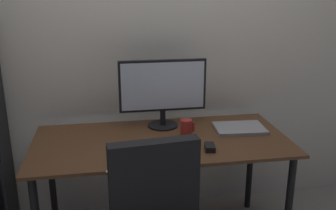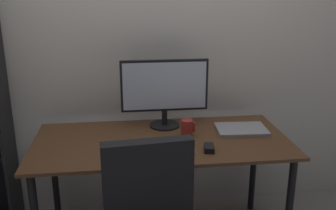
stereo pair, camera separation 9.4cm
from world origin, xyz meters
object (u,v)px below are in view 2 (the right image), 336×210
mouse (209,148)px  desk (162,152)px  monitor (165,89)px  laptop (241,129)px  coffee_mug (187,128)px  keyboard (168,150)px

mouse → desk: bearing=150.2°
monitor → laptop: size_ratio=1.78×
mouse → coffee_mug: size_ratio=0.89×
monitor → keyboard: 0.48m
desk → mouse: size_ratio=16.23×
desk → monitor: 0.41m
monitor → coffee_mug: size_ratio=5.27×
desk → laptop: 0.54m
desk → mouse: bearing=-38.6°
keyboard → laptop: laptop is taller
coffee_mug → laptop: bearing=7.4°
mouse → coffee_mug: coffee_mug is taller
desk → laptop: (0.53, 0.07, 0.09)m
laptop → coffee_mug: bearing=-169.0°
desk → keyboard: keyboard is taller
keyboard → coffee_mug: size_ratio=2.68×
desk → coffee_mug: (0.16, 0.03, 0.14)m
coffee_mug → monitor: bearing=120.3°
coffee_mug → keyboard: bearing=-124.5°
keyboard → coffee_mug: coffee_mug is taller
mouse → monitor: bearing=124.6°
monitor → keyboard: (-0.03, -0.41, -0.25)m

